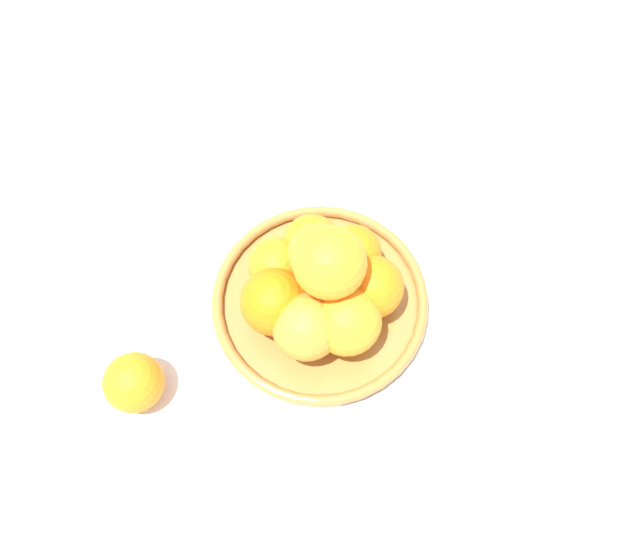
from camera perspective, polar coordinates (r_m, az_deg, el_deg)
The scene contains 4 objects.
ground_plane at distance 0.80m, azimuth 0.00°, elevation -3.16°, with size 4.00×4.00×0.00m, color silver.
fruit_bowl at distance 0.79m, azimuth 0.00°, elevation -2.76°, with size 0.27×0.27×0.03m.
orange_pile at distance 0.73m, azimuth 0.15°, elevation -1.15°, with size 0.19×0.20×0.15m.
stray_orange at distance 0.76m, azimuth -16.65°, elevation -9.73°, with size 0.07×0.07×0.07m, color orange.
Camera 1 is at (0.31, -0.06, 0.74)m, focal length 35.00 mm.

